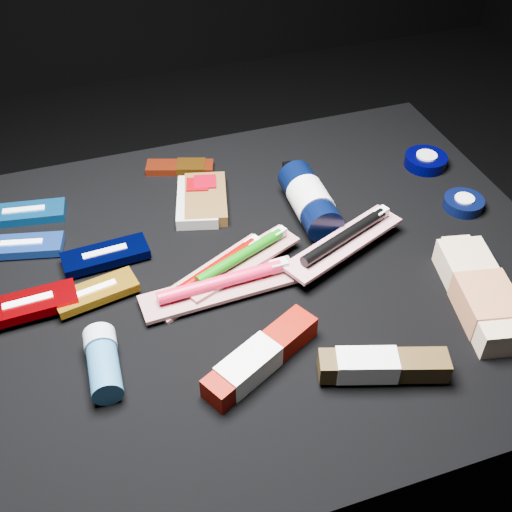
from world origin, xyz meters
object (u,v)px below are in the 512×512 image
object	(u,v)px
bodywash_bottle	(482,295)
toothpaste_carton_red	(257,360)
lotion_bottle	(310,200)
deodorant_stick	(103,362)

from	to	relation	value
bodywash_bottle	toothpaste_carton_red	size ratio (longest dim) A/B	1.22
lotion_bottle	toothpaste_carton_red	world-z (taller)	lotion_bottle
lotion_bottle	bodywash_bottle	size ratio (longest dim) A/B	0.90
lotion_bottle	bodywash_bottle	bearing A→B (deg)	-58.81
bodywash_bottle	deodorant_stick	bearing A→B (deg)	-173.87
lotion_bottle	toothpaste_carton_red	distance (m)	0.34
deodorant_stick	toothpaste_carton_red	bearing A→B (deg)	-14.43
bodywash_bottle	toothpaste_carton_red	world-z (taller)	bodywash_bottle
lotion_bottle	deodorant_stick	xyz separation A→B (m)	(-0.38, -0.22, -0.01)
bodywash_bottle	deodorant_stick	size ratio (longest dim) A/B	2.08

